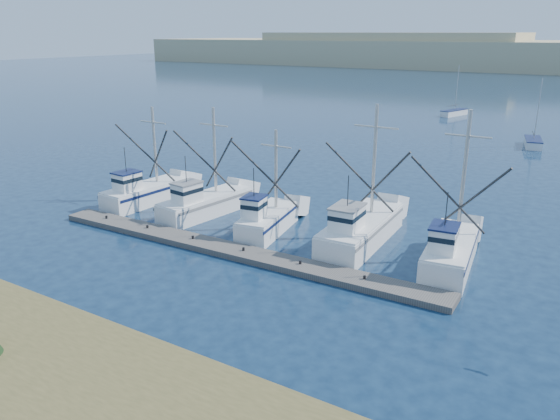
# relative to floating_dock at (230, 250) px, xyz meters

# --- Properties ---
(ground) EXTENTS (500.00, 500.00, 0.00)m
(ground) POSITION_rel_floating_dock_xyz_m (6.83, -6.85, -0.19)
(ground) COLOR #0C1F38
(ground) RESTS_ON ground
(floating_dock) EXTENTS (27.99, 2.34, 0.37)m
(floating_dock) POSITION_rel_floating_dock_xyz_m (0.00, 0.00, 0.00)
(floating_dock) COLOR #5D5953
(floating_dock) RESTS_ON ground
(trawler_fleet) EXTENTS (27.53, 9.43, 9.11)m
(trawler_fleet) POSITION_rel_floating_dock_xyz_m (0.94, 4.96, 0.80)
(trawler_fleet) COLOR white
(trawler_fleet) RESTS_ON ground
(sailboat_near) EXTENTS (2.75, 5.55, 8.10)m
(sailboat_near) POSITION_rel_floating_dock_xyz_m (11.24, 46.15, 0.31)
(sailboat_near) COLOR white
(sailboat_near) RESTS_ON ground
(sailboat_far) EXTENTS (3.22, 6.04, 8.10)m
(sailboat_far) POSITION_rel_floating_dock_xyz_m (-3.70, 67.10, 0.31)
(sailboat_far) COLOR white
(sailboat_far) RESTS_ON ground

